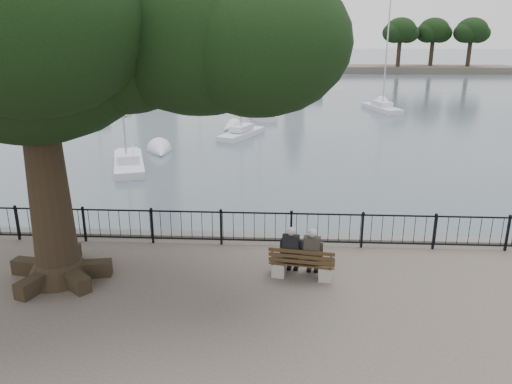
# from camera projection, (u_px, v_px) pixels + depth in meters

# --- Properties ---
(harbor) EXTENTS (260.00, 260.00, 1.20)m
(harbor) POSITION_uv_depth(u_px,v_px,m) (257.00, 253.00, 14.99)
(harbor) COLOR #58554E
(harbor) RESTS_ON ground
(railing) EXTENTS (22.06, 0.06, 1.00)m
(railing) POSITION_uv_depth(u_px,v_px,m) (256.00, 227.00, 14.19)
(railing) COLOR black
(railing) RESTS_ON ground
(bench) EXTENTS (1.66, 0.72, 0.85)m
(bench) POSITION_uv_depth(u_px,v_px,m) (302.00, 267.00, 12.36)
(bench) COLOR gray
(bench) RESTS_ON ground
(person_left) EXTENTS (0.43, 0.70, 1.35)m
(person_left) POSITION_uv_depth(u_px,v_px,m) (291.00, 252.00, 12.40)
(person_left) COLOR black
(person_left) RESTS_ON ground
(person_right) EXTENTS (0.43, 0.70, 1.35)m
(person_right) POSITION_uv_depth(u_px,v_px,m) (312.00, 254.00, 12.30)
(person_right) COLOR black
(person_right) RESTS_ON ground
(tree) EXTENTS (11.29, 7.88, 9.22)m
(tree) POSITION_uv_depth(u_px,v_px,m) (68.00, 21.00, 10.67)
(tree) COLOR black
(tree) RESTS_ON ground
(lion_monument) EXTENTS (6.28, 6.28, 9.19)m
(lion_monument) POSITION_uv_depth(u_px,v_px,m) (295.00, 71.00, 58.91)
(lion_monument) COLOR #58554E
(lion_monument) RESTS_ON ground
(sailboat_a) EXTENTS (3.01, 5.45, 10.76)m
(sailboat_a) POSITION_uv_depth(u_px,v_px,m) (129.00, 161.00, 26.29)
(sailboat_a) COLOR silver
(sailboat_a) RESTS_ON ground
(sailboat_b) EXTENTS (3.05, 4.72, 9.65)m
(sailboat_b) POSITION_uv_depth(u_px,v_px,m) (241.00, 132.00, 33.94)
(sailboat_b) COLOR silver
(sailboat_b) RESTS_ON ground
(sailboat_e) EXTENTS (3.37, 5.36, 11.47)m
(sailboat_e) POSITION_uv_depth(u_px,v_px,m) (99.00, 117.00, 39.82)
(sailboat_e) COLOR silver
(sailboat_e) RESTS_ON ground
(sailboat_f) EXTENTS (3.10, 6.22, 11.32)m
(sailboat_f) POSITION_uv_depth(u_px,v_px,m) (260.00, 113.00, 41.84)
(sailboat_f) COLOR silver
(sailboat_f) RESTS_ON ground
(sailboat_g) EXTENTS (3.02, 5.61, 9.96)m
(sailboat_g) POSITION_uv_depth(u_px,v_px,m) (382.00, 107.00, 45.12)
(sailboat_g) COLOR silver
(sailboat_g) RESTS_ON ground
(sailboat_h) EXTENTS (1.49, 4.76, 11.33)m
(sailboat_h) POSITION_uv_depth(u_px,v_px,m) (199.00, 98.00, 50.60)
(sailboat_h) COLOR silver
(sailboat_h) RESTS_ON ground
(far_shore) EXTENTS (30.00, 8.60, 9.18)m
(far_shore) POSITION_uv_depth(u_px,v_px,m) (430.00, 49.00, 85.19)
(far_shore) COLOR #4B453F
(far_shore) RESTS_ON ground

